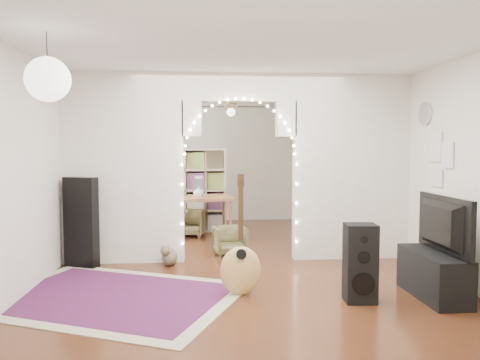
{
  "coord_description": "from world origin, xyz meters",
  "views": [
    {
      "loc": [
        -0.52,
        -6.74,
        1.64
      ],
      "look_at": [
        0.03,
        0.3,
        1.15
      ],
      "focal_mm": 35.0,
      "sensor_mm": 36.0,
      "label": 1
    }
  ],
  "objects": [
    {
      "name": "floor",
      "position": [
        0.0,
        0.0,
        0.0
      ],
      "size": [
        7.5,
        7.5,
        0.0
      ],
      "primitive_type": "plane",
      "color": "black",
      "rests_on": "ground"
    },
    {
      "name": "ceiling",
      "position": [
        0.0,
        0.0,
        2.7
      ],
      "size": [
        5.0,
        7.5,
        0.02
      ],
      "primitive_type": "cube",
      "color": "white",
      "rests_on": "wall_back"
    },
    {
      "name": "wall_back",
      "position": [
        0.0,
        3.75,
        1.35
      ],
      "size": [
        5.0,
        0.02,
        2.7
      ],
      "primitive_type": "cube",
      "color": "silver",
      "rests_on": "floor"
    },
    {
      "name": "wall_front",
      "position": [
        0.0,
        -3.75,
        1.35
      ],
      "size": [
        5.0,
        0.02,
        2.7
      ],
      "primitive_type": "cube",
      "color": "silver",
      "rests_on": "floor"
    },
    {
      "name": "wall_left",
      "position": [
        -2.5,
        0.0,
        1.35
      ],
      "size": [
        0.02,
        7.5,
        2.7
      ],
      "primitive_type": "cube",
      "color": "silver",
      "rests_on": "floor"
    },
    {
      "name": "wall_right",
      "position": [
        2.5,
        0.0,
        1.35
      ],
      "size": [
        0.02,
        7.5,
        2.7
      ],
      "primitive_type": "cube",
      "color": "silver",
      "rests_on": "floor"
    },
    {
      "name": "divider_wall",
      "position": [
        0.0,
        0.0,
        1.42
      ],
      "size": [
        5.0,
        0.2,
        2.7
      ],
      "color": "silver",
      "rests_on": "floor"
    },
    {
      "name": "fairy_lights",
      "position": [
        0.0,
        -0.13,
        1.55
      ],
      "size": [
        1.64,
        0.04,
        1.6
      ],
      "primitive_type": null,
      "color": "#FFEABF",
      "rests_on": "divider_wall"
    },
    {
      "name": "window",
      "position": [
        -2.47,
        1.8,
        1.5
      ],
      "size": [
        0.04,
        1.2,
        1.4
      ],
      "primitive_type": "cube",
      "color": "white",
      "rests_on": "wall_left"
    },
    {
      "name": "wall_clock",
      "position": [
        2.48,
        -0.6,
        2.1
      ],
      "size": [
        0.03,
        0.31,
        0.31
      ],
      "primitive_type": "cylinder",
      "rotation": [
        0.0,
        1.57,
        0.0
      ],
      "color": "white",
      "rests_on": "wall_right"
    },
    {
      "name": "picture_frames",
      "position": [
        2.48,
        -1.0,
        1.5
      ],
      "size": [
        0.02,
        0.5,
        0.7
      ],
      "primitive_type": null,
      "color": "white",
      "rests_on": "wall_right"
    },
    {
      "name": "paper_lantern",
      "position": [
        -1.9,
        -2.4,
        2.25
      ],
      "size": [
        0.4,
        0.4,
        0.4
      ],
      "primitive_type": "sphere",
      "color": "white",
      "rests_on": "ceiling"
    },
    {
      "name": "ceiling_fan",
      "position": [
        0.0,
        2.0,
        2.4
      ],
      "size": [
        1.1,
        1.1,
        0.3
      ],
      "primitive_type": null,
      "color": "#C58141",
      "rests_on": "ceiling"
    },
    {
      "name": "area_rug",
      "position": [
        -1.54,
        -1.61,
        0.01
      ],
      "size": [
        3.25,
        2.9,
        0.02
      ],
      "primitive_type": "cube",
      "rotation": [
        0.0,
        0.0,
        -0.41
      ],
      "color": "maroon",
      "rests_on": "floor"
    },
    {
      "name": "guitar_case",
      "position": [
        -2.19,
        -0.25,
        0.62
      ],
      "size": [
        0.5,
        0.33,
        1.24
      ],
      "primitive_type": "cube",
      "rotation": [
        0.0,
        0.0,
        -0.4
      ],
      "color": "black",
      "rests_on": "floor"
    },
    {
      "name": "acoustic_guitar",
      "position": [
        -0.11,
        -1.66,
        0.5
      ],
      "size": [
        0.47,
        0.21,
        1.15
      ],
      "rotation": [
        0.0,
        0.0,
        0.11
      ],
      "color": "tan",
      "rests_on": "floor"
    },
    {
      "name": "tabby_cat",
      "position": [
        -1.0,
        -0.27,
        0.13
      ],
      "size": [
        0.31,
        0.49,
        0.33
      ],
      "rotation": [
        0.0,
        0.0,
        -0.37
      ],
      "color": "brown",
      "rests_on": "floor"
    },
    {
      "name": "floor_speaker",
      "position": [
        1.14,
        -1.97,
        0.42
      ],
      "size": [
        0.34,
        0.31,
        0.83
      ],
      "rotation": [
        0.0,
        0.0,
        -0.08
      ],
      "color": "black",
      "rests_on": "floor"
    },
    {
      "name": "media_console",
      "position": [
        1.99,
        -1.89,
        0.25
      ],
      "size": [
        0.41,
        1.0,
        0.5
      ],
      "primitive_type": "cube",
      "rotation": [
        0.0,
        0.0,
        0.01
      ],
      "color": "black",
      "rests_on": "floor"
    },
    {
      "name": "tv",
      "position": [
        1.99,
        -1.89,
        0.81
      ],
      "size": [
        0.15,
        1.08,
        0.62
      ],
      "primitive_type": "imported",
      "rotation": [
        0.0,
        0.0,
        1.58
      ],
      "color": "black",
      "rests_on": "media_console"
    },
    {
      "name": "bookcase",
      "position": [
        -0.87,
        2.44,
        0.81
      ],
      "size": [
        1.61,
        0.51,
        1.62
      ],
      "primitive_type": "cube",
      "rotation": [
        0.0,
        0.0,
        0.07
      ],
      "color": "#C3B08D",
      "rests_on": "floor"
    },
    {
      "name": "dining_table",
      "position": [
        -0.61,
        1.68,
        0.68
      ],
      "size": [
        1.3,
        0.96,
        0.76
      ],
      "rotation": [
        0.0,
        0.0,
        0.14
      ],
      "color": "brown",
      "rests_on": "floor"
    },
    {
      "name": "flower_vase",
      "position": [
        -0.61,
        1.68,
        0.85
      ],
      "size": [
        0.21,
        0.21,
        0.19
      ],
      "primitive_type": "imported",
      "rotation": [
        0.0,
        0.0,
        0.14
      ],
      "color": "white",
      "rests_on": "dining_table"
    },
    {
      "name": "dining_chair_left",
      "position": [
        -0.76,
        1.93,
        0.24
      ],
      "size": [
        0.61,
        0.62,
        0.49
      ],
      "primitive_type": "imported",
      "rotation": [
        0.0,
        0.0,
        -0.18
      ],
      "color": "brown",
      "rests_on": "floor"
    },
    {
      "name": "dining_chair_right",
      "position": [
        -0.12,
        0.35,
        0.22
      ],
      "size": [
        0.54,
        0.55,
        0.44
      ],
      "primitive_type": "imported",
      "rotation": [
        0.0,
        0.0,
        0.16
      ],
      "color": "brown",
      "rests_on": "floor"
    }
  ]
}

